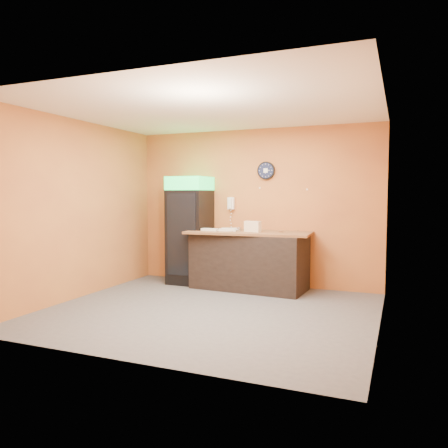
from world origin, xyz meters
The scene contains 15 objects.
floor centered at (0.00, 0.00, 0.00)m, with size 4.50×4.50×0.00m, color #47474C.
back_wall centered at (0.00, 2.00, 1.40)m, with size 4.50×0.02×2.80m, color #C27836.
left_wall centered at (-2.25, 0.00, 1.40)m, with size 0.02×4.00×2.80m, color #C27836.
right_wall centered at (2.25, 0.00, 1.40)m, with size 0.02×4.00×2.80m, color #C27836.
ceiling centered at (0.00, 0.00, 2.80)m, with size 4.50×4.00×0.02m, color white.
beverage_cooler centered at (-1.13, 1.61, 0.95)m, with size 0.69×0.70×1.95m.
prep_counter centered at (0.05, 1.57, 0.48)m, with size 1.92×0.85×0.96m, color black.
wall_clock centered at (0.22, 1.97, 2.05)m, with size 0.32×0.06×0.32m.
wall_phone centered at (-0.44, 1.95, 1.47)m, with size 0.12×0.11×0.22m.
butcher_paper centered at (0.05, 1.57, 0.98)m, with size 2.11×0.95×0.04m, color brown.
sub_roll_stack centered at (0.14, 1.46, 1.09)m, with size 0.30×0.17×0.18m.
wrapped_sandwich_left centered at (-0.61, 1.38, 1.02)m, with size 0.30×0.12×0.04m, color beige.
wrapped_sandwich_mid centered at (-0.31, 1.45, 1.02)m, with size 0.30×0.12×0.04m, color beige.
wrapped_sandwich_right centered at (-0.36, 1.68, 1.02)m, with size 0.27×0.11×0.04m, color beige.
kitchen_tool centered at (-0.15, 1.62, 1.03)m, with size 0.06×0.06×0.06m, color silver.
Camera 1 is at (2.46, -5.51, 1.65)m, focal length 35.00 mm.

